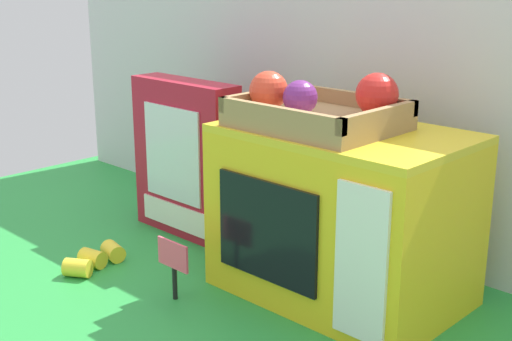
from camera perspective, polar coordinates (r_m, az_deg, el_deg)
The scene contains 7 objects.
ground_plane at distance 1.27m, azimuth -0.04°, elevation -7.70°, with size 1.70×1.70×0.00m, color green.
display_back_panel at distance 1.35m, azimuth 6.54°, elevation 6.18°, with size 1.61×0.03×0.56m, color silver.
toy_microwave at distance 1.12m, azimuth 7.03°, elevation -3.57°, with size 0.38×0.26×0.28m.
food_groups_crate at distance 1.08m, azimuth 5.10°, elevation 4.99°, with size 0.24×0.19×0.09m.
cookie_set_box at distance 1.38m, azimuth -5.76°, elevation 0.98°, with size 0.25×0.07×0.31m.
price_sign at distance 1.13m, azimuth -6.94°, elevation -7.28°, with size 0.07×0.01×0.10m.
loose_toy_banana at distance 1.28m, azimuth -13.05°, elevation -7.06°, with size 0.07×0.13×0.03m.
Camera 1 is at (0.81, -0.84, 0.51)m, focal length 48.93 mm.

